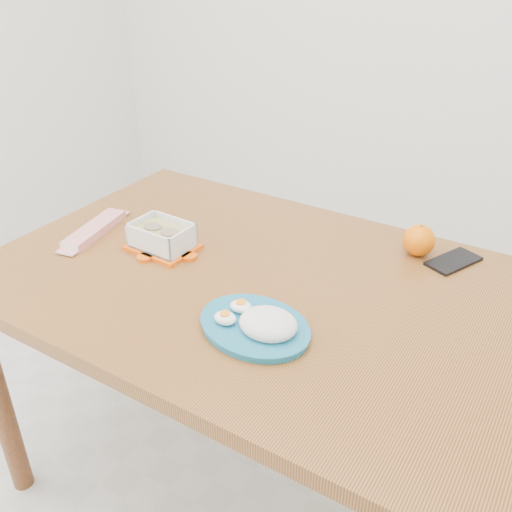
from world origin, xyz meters
The scene contains 6 objects.
dining_table centered at (0.02, 0.16, 0.66)m, with size 1.37×0.93×0.75m.
food_container centered at (-0.26, 0.16, 0.79)m, with size 0.18×0.14×0.07m.
orange_fruit centered at (0.33, 0.47, 0.79)m, with size 0.08×0.08×0.08m, color #EF6204.
rice_plate centered at (0.14, -0.03, 0.77)m, with size 0.30×0.30×0.07m.
candy_bar centered at (-0.49, 0.13, 0.76)m, with size 0.23×0.06×0.02m, color #B50911.
smartphone centered at (0.43, 0.48, 0.75)m, with size 0.07×0.15×0.01m, color black.
Camera 1 is at (0.62, -0.87, 1.49)m, focal length 40.00 mm.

